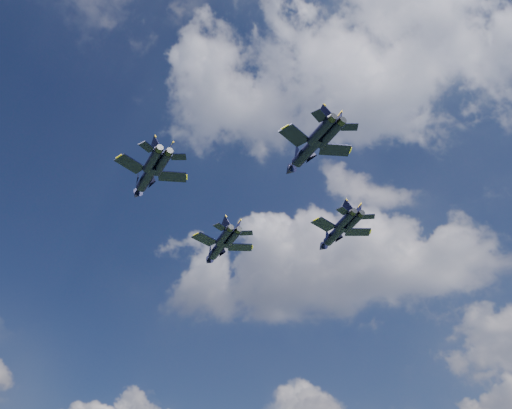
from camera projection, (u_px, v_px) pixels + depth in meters
The scene contains 4 objects.
jet_lead at pixel (218, 249), 109.88m from camera, with size 13.47×14.33×3.79m.
jet_left at pixel (146, 178), 91.99m from camera, with size 13.65×13.53×3.70m.
jet_right at pixel (335, 234), 102.84m from camera, with size 12.47×13.92×3.61m.
jet_slot at pixel (306, 152), 84.38m from camera, with size 13.43×13.48×3.66m.
Camera 1 is at (22.86, -67.57, 3.35)m, focal length 40.00 mm.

